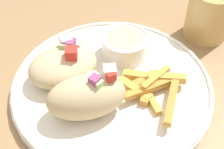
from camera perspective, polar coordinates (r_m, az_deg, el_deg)
The scene contains 7 objects.
table at distance 0.57m, azimuth -4.16°, elevation -3.26°, with size 1.58×1.58×0.76m.
plate at distance 0.49m, azimuth 0.00°, elevation -1.98°, with size 0.31×0.31×0.02m.
pita_sandwich_near at distance 0.43m, azimuth -4.40°, elevation -4.02°, with size 0.12×0.08×0.07m.
pita_sandwich_far at distance 0.48m, azimuth -8.92°, elevation 1.70°, with size 0.13×0.12×0.06m.
fries_pile at distance 0.47m, azimuth 7.13°, elevation -2.11°, with size 0.10×0.11×0.03m.
sauce_ramekin at distance 0.52m, azimuth 2.30°, elevation 5.49°, with size 0.08×0.08×0.04m.
water_glass at distance 0.60m, azimuth 17.22°, elevation 10.22°, with size 0.08×0.08×0.09m.
Camera 1 is at (0.02, -0.37, 1.13)m, focal length 50.00 mm.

